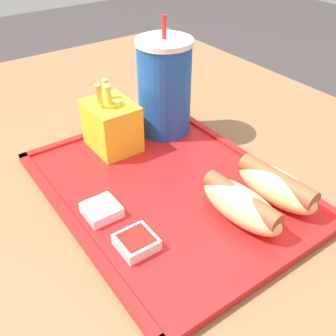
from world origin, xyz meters
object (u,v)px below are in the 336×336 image
at_px(soda_cup, 165,87).
at_px(sauce_cup_mayo, 102,211).
at_px(fries_carton, 109,126).
at_px(sauce_cup_ketchup, 136,242).
at_px(hot_dog_far, 276,185).
at_px(hot_dog_near, 241,204).

distance_m(soda_cup, sauce_cup_mayo, 0.24).
xyz_separation_m(fries_carton, sauce_cup_ketchup, (0.21, -0.08, -0.03)).
relative_size(hot_dog_far, fries_carton, 1.08).
xyz_separation_m(soda_cup, hot_dog_near, (0.24, -0.05, -0.05)).
bearing_deg(sauce_cup_ketchup, hot_dog_far, 79.79).
height_order(hot_dog_near, fries_carton, fries_carton).
relative_size(soda_cup, fries_carton, 1.67).
height_order(soda_cup, sauce_cup_ketchup, soda_cup).
bearing_deg(sauce_cup_ketchup, sauce_cup_mayo, -174.55).
height_order(hot_dog_near, sauce_cup_ketchup, hot_dog_near).
bearing_deg(hot_dog_near, sauce_cup_ketchup, -104.99).
distance_m(sauce_cup_mayo, sauce_cup_ketchup, 0.07).
relative_size(soda_cup, hot_dog_far, 1.54).
bearing_deg(hot_dog_near, sauce_cup_mayo, -127.67).
bearing_deg(sauce_cup_mayo, soda_cup, 124.76).
bearing_deg(hot_dog_far, soda_cup, -177.26).
xyz_separation_m(hot_dog_far, hot_dog_near, (-0.00, -0.06, -0.00)).
relative_size(sauce_cup_mayo, sauce_cup_ketchup, 1.00).
relative_size(soda_cup, sauce_cup_mayo, 4.46).
bearing_deg(soda_cup, hot_dog_near, -12.39).
height_order(hot_dog_far, sauce_cup_ketchup, hot_dog_far).
distance_m(hot_dog_near, sauce_cup_ketchup, 0.14).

